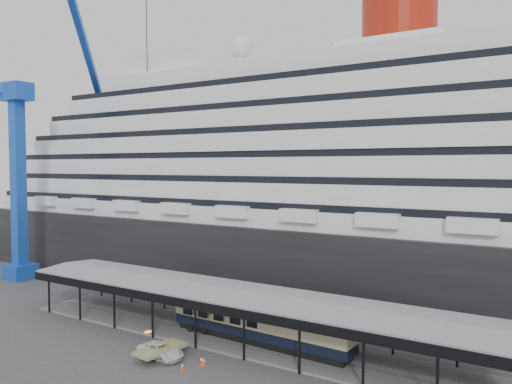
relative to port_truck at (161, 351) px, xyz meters
The scene contains 9 objects.
ground 5.02m from the port_truck, 34.43° to the left, with size 200.00×200.00×0.00m, color #3B3B3E.
cruise_ship 39.26m from the port_truck, 83.20° to the left, with size 130.00×30.00×43.90m.
platform_canopy 8.98m from the port_truck, 62.29° to the left, with size 56.00×9.18×5.30m.
crane_blue 47.26m from the port_truck, 161.86° to the left, with size 22.63×19.19×47.60m.
port_truck is the anchor object (origin of this frame).
pullman_carriage 10.07m from the port_truck, 52.00° to the left, with size 20.59×3.62×20.12m.
traffic_cone_left 3.74m from the port_truck, 16.87° to the right, with size 0.43×0.43×0.65m.
traffic_cone_mid 4.37m from the port_truck, 10.43° to the left, with size 0.48×0.48×0.80m.
traffic_cone_right 4.62m from the port_truck, ahead, with size 0.39×0.39×0.68m.
Camera 1 is at (27.96, -37.33, 18.15)m, focal length 35.00 mm.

